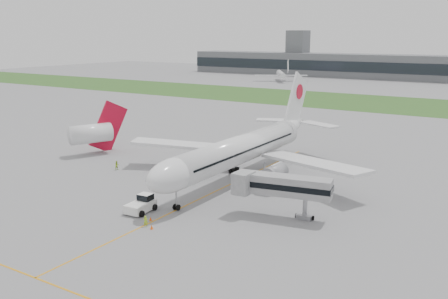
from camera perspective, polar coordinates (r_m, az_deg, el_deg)
The scene contains 14 objects.
ground at distance 86.77m, azimuth 0.59°, elevation -4.07°, with size 600.00×600.00×0.00m, color gray.
apron_markings at distance 82.74m, azimuth -1.22°, elevation -4.93°, with size 70.00×70.00×0.04m, color orange, non-canonical shape.
grass_strip at distance 197.28m, azimuth 19.15°, elevation 4.88°, with size 600.00×50.00×0.02m, color #2E5C22.
terminal_building at distance 304.32m, azimuth 24.06°, elevation 8.43°, with size 320.00×22.30×14.00m.
control_tower at distance 331.78m, azimuth 8.33°, elevation 8.48°, with size 12.00×12.00×56.00m, color slate, non-canonical shape.
airliner at distance 89.37m, azimuth 2.23°, elevation 0.19°, with size 48.13×53.95×17.88m.
pushback_tug at distance 74.83m, azimuth -9.38°, elevation -6.17°, with size 3.49×4.92×2.43m.
jet_bridge at distance 70.87m, azimuth 6.38°, elevation -4.13°, with size 13.58×6.11×6.34m.
safety_cone_left at distance 71.35m, azimuth -8.40°, elevation -7.83°, with size 0.40×0.40×0.55m, color #FF530D.
safety_cone_right at distance 68.32m, azimuth -8.27°, elevation -8.76°, with size 0.43×0.43×0.60m, color #FF530D.
ground_crew_near at distance 69.03m, azimuth -8.96°, elevation -8.11°, with size 0.58×0.38×1.60m, color #A7D423.
ground_crew_far at distance 98.19m, azimuth -12.13°, elevation -1.79°, with size 0.86×0.67×1.77m, color #A0CE22.
neighbor_aircraft at distance 111.64m, azimuth -14.71°, elevation 1.87°, with size 7.35×14.63×11.92m.
distant_aircraft_left at distance 282.68m, azimuth 6.51°, elevation 7.77°, with size 29.29×25.84×11.20m, color white, non-canonical shape.
Camera 1 is at (43.20, -70.80, 25.50)m, focal length 40.00 mm.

